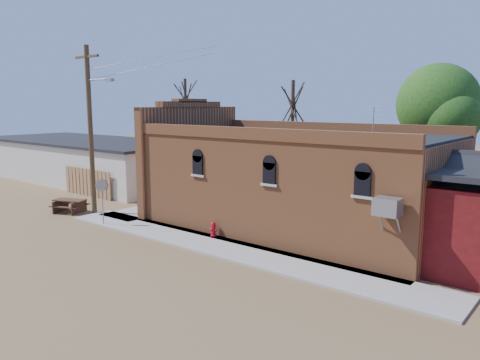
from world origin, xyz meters
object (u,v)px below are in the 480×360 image
Objects in this scene: stop_sign at (102,190)px; picnic_table at (70,204)px; utility_pole at (91,127)px; trash_barrel at (149,208)px; brick_bar at (289,180)px; fire_hydrant at (213,229)px.

stop_sign is 1.06× the size of picnic_table.
utility_pole is 5.34m from trash_barrel.
picnic_table is (-3.84, 0.50, -1.33)m from stop_sign.
trash_barrel is 0.37× the size of picnic_table.
picnic_table is at bearing -155.86° from brick_bar.
brick_bar reaches higher than stop_sign.
trash_barrel is (2.84, 1.40, -4.30)m from utility_pole.
fire_hydrant is at bearing -14.45° from picnic_table.
trash_barrel is 4.70m from picnic_table.
utility_pole is at bearing -153.81° from trash_barrel.
utility_pole is 9.33m from fire_hydrant.
brick_bar is 7.29× the size of stop_sign.
stop_sign is 4.10m from picnic_table.
brick_bar is at bearing 23.69° from utility_pole.
fire_hydrant is 6.17m from stop_sign.
brick_bar is 9.15m from stop_sign.
picnic_table is at bearing -172.95° from fire_hydrant.
picnic_table is (-1.36, -0.70, -4.29)m from utility_pole.
trash_barrel reaches higher than picnic_table.
stop_sign is at bearing -163.27° from fire_hydrant.
fire_hydrant is 0.31× the size of picnic_table.
brick_bar is 1.82× the size of utility_pole.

